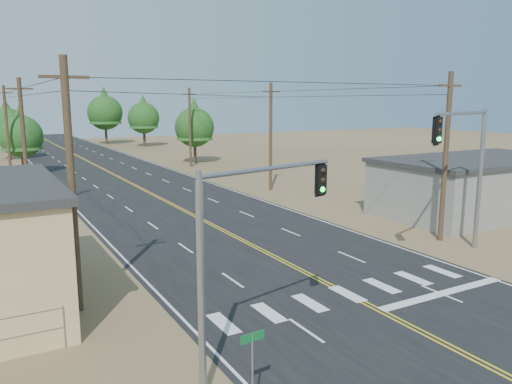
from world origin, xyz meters
TOP-DOWN VIEW (x-y plane):
  - road at (0.00, 30.00)m, footprint 15.00×200.00m
  - building_right at (19.00, 16.00)m, footprint 15.00×8.00m
  - utility_pole_left_near at (-10.50, 12.00)m, footprint 1.80×0.30m
  - utility_pole_left_mid at (-10.50, 32.00)m, footprint 1.80×0.30m
  - utility_pole_left_far at (-10.50, 52.00)m, footprint 1.80×0.30m
  - utility_pole_right_near at (10.50, 12.00)m, footprint 1.80×0.30m
  - utility_pole_right_mid at (10.50, 32.00)m, footprint 1.80×0.30m
  - utility_pole_right_far at (10.50, 52.00)m, footprint 1.80×0.30m
  - signal_mast_left at (-7.07, 4.36)m, footprint 5.24×1.45m
  - signal_mast_right at (9.04, 9.27)m, footprint 6.77×2.65m
  - street_sign at (-7.80, 2.46)m, footprint 0.72×0.09m
  - tree_left_near at (-9.00, 54.61)m, footprint 4.78×4.78m
  - tree_left_mid at (-9.44, 72.00)m, footprint 5.25×5.25m
  - tree_left_far at (-9.00, 84.45)m, footprint 4.16×4.16m
  - tree_right_near at (12.40, 55.12)m, footprint 5.30×5.30m
  - tree_right_mid at (14.00, 83.52)m, footprint 5.75×5.75m
  - tree_right_far at (9.00, 92.33)m, footprint 6.68×6.68m

SIDE VIEW (x-z plane):
  - road at x=0.00m, z-range 0.00..0.02m
  - street_sign at x=-7.80m, z-range 0.41..2.85m
  - building_right at x=19.00m, z-range 0.00..4.00m
  - tree_left_far at x=-9.00m, z-range 0.77..7.70m
  - signal_mast_left at x=-7.07m, z-range 1.15..7.66m
  - tree_left_near at x=-9.00m, z-range 0.89..8.85m
  - utility_pole_left_near at x=-10.50m, z-range 0.12..10.12m
  - utility_pole_left_mid at x=-10.50m, z-range 0.12..10.12m
  - utility_pole_left_far at x=-10.50m, z-range 0.12..10.12m
  - utility_pole_right_near at x=10.50m, z-range 0.12..10.12m
  - utility_pole_right_mid at x=10.50m, z-range 0.12..10.12m
  - utility_pole_right_far at x=10.50m, z-range 0.12..10.12m
  - tree_left_mid at x=-9.44m, z-range 0.98..9.73m
  - tree_right_near at x=12.40m, z-range 0.99..9.82m
  - signal_mast_right at x=9.04m, z-range 1.44..9.39m
  - tree_right_mid at x=14.00m, z-range 1.07..10.65m
  - tree_right_far at x=9.00m, z-range 1.25..12.39m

